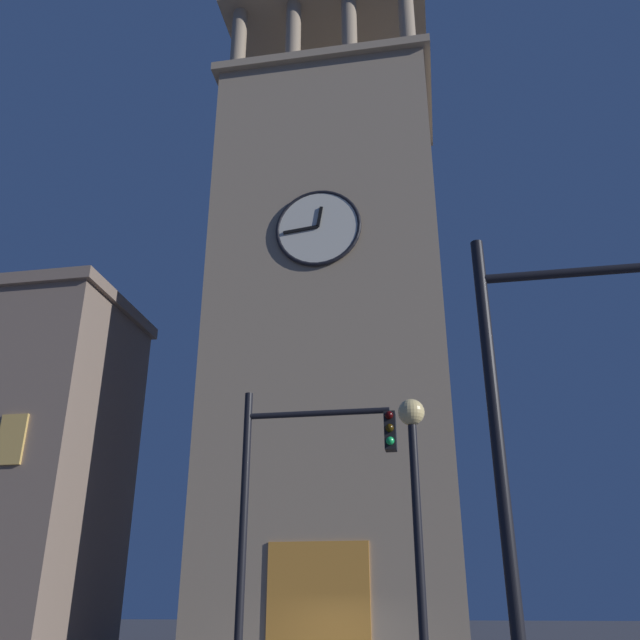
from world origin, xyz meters
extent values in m
cube|color=gray|center=(0.64, -5.62, 11.92)|extent=(8.95, 6.43, 23.84)
cube|color=gray|center=(0.64, -5.62, 24.04)|extent=(9.55, 7.03, 0.40)
cylinder|color=gray|center=(-3.24, -3.00, 26.11)|extent=(0.70, 0.70, 3.75)
cylinder|color=gray|center=(-0.66, -3.00, 26.11)|extent=(0.70, 0.70, 3.75)
cylinder|color=gray|center=(1.93, -3.00, 26.11)|extent=(0.70, 0.70, 3.75)
cylinder|color=gray|center=(4.51, -3.00, 26.11)|extent=(0.70, 0.70, 3.75)
cylinder|color=gray|center=(-3.24, -8.23, 26.11)|extent=(0.70, 0.70, 3.75)
cylinder|color=gray|center=(-0.66, -8.23, 26.11)|extent=(0.70, 0.70, 3.75)
cylinder|color=gray|center=(1.93, -8.23, 26.11)|extent=(0.70, 0.70, 3.75)
cylinder|color=gray|center=(4.51, -8.23, 26.11)|extent=(0.70, 0.70, 3.75)
cube|color=gray|center=(0.64, -5.62, 28.19)|extent=(9.55, 7.03, 0.40)
cylinder|color=black|center=(0.64, -5.62, 29.59)|extent=(0.12, 0.12, 2.40)
cylinder|color=silver|center=(0.64, -2.34, 15.40)|extent=(3.17, 0.12, 3.17)
torus|color=black|center=(0.64, -2.32, 15.40)|extent=(3.33, 0.16, 3.33)
cube|color=black|center=(0.57, -2.24, 15.83)|extent=(0.26, 0.06, 0.88)
cube|color=black|center=(1.31, -2.24, 15.33)|extent=(1.35, 0.06, 0.26)
cube|color=orange|center=(0.64, -2.45, 2.00)|extent=(3.20, 0.24, 4.00)
cube|color=#E0B259|center=(11.47, -1.68, 7.52)|extent=(1.00, 0.12, 1.80)
cylinder|color=black|center=(-3.92, 11.27, 3.30)|extent=(0.16, 0.16, 6.60)
cylinder|color=black|center=(0.51, 6.53, 3.08)|extent=(0.16, 0.16, 6.15)
cylinder|color=black|center=(-0.92, 6.53, 5.66)|extent=(2.87, 0.12, 0.12)
cube|color=black|center=(-2.35, 6.53, 5.24)|extent=(0.22, 0.30, 0.75)
sphere|color=#360505|center=(-2.35, 6.71, 5.51)|extent=(0.16, 0.16, 0.16)
sphere|color=#392705|center=(-2.35, 6.71, 5.26)|extent=(0.16, 0.16, 0.16)
sphere|color=#18C154|center=(-2.35, 6.71, 5.01)|extent=(0.16, 0.16, 0.16)
cylinder|color=black|center=(-2.84, 8.44, 2.43)|extent=(0.14, 0.14, 4.86)
sphere|color=#F9DB8C|center=(-2.84, 8.44, 5.08)|extent=(0.44, 0.44, 0.44)
camera|label=1|loc=(-3.18, 19.29, 2.13)|focal=37.42mm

